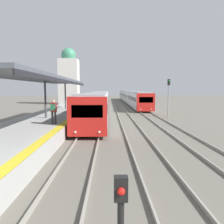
{
  "coord_description": "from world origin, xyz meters",
  "views": [
    {
      "loc": [
        1.39,
        -0.78,
        3.33
      ],
      "look_at": [
        1.65,
        16.15,
        1.57
      ],
      "focal_mm": 35.0,
      "sensor_mm": 36.0,
      "label": 1
    }
  ],
  "objects": [
    {
      "name": "person_on_platform",
      "position": [
        -2.36,
        14.0,
        1.94
      ],
      "size": [
        0.4,
        0.4,
        1.66
      ],
      "color": "#2D2D33",
      "rests_on": "station_platform"
    },
    {
      "name": "distant_domed_building",
      "position": [
        -7.55,
        49.13,
        5.95
      ],
      "size": [
        4.2,
        4.2,
        12.52
      ],
      "color": "silver",
      "rests_on": "ground_plane"
    },
    {
      "name": "platform_canopy",
      "position": [
        -3.84,
        17.45,
        4.13
      ],
      "size": [
        4.0,
        20.98,
        3.3
      ],
      "color": "#4C515B",
      "rests_on": "station_platform"
    },
    {
      "name": "signal_mast_far",
      "position": [
        8.47,
        24.99,
        2.88
      ],
      "size": [
        0.28,
        0.29,
        4.52
      ],
      "color": "gray",
      "rests_on": "ground_plane"
    },
    {
      "name": "train_far",
      "position": [
        6.58,
        53.24,
        1.62
      ],
      "size": [
        2.54,
        47.65,
        2.91
      ],
      "color": "red",
      "rests_on": "ground_plane"
    },
    {
      "name": "train_near",
      "position": [
        0.0,
        29.21,
        1.65
      ],
      "size": [
        2.61,
        32.06,
        2.97
      ],
      "color": "red",
      "rests_on": "ground_plane"
    }
  ]
}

